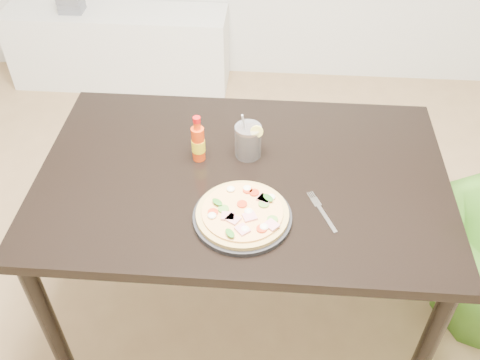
# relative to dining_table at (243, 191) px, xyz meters

# --- Properties ---
(dining_table) EXTENTS (1.40, 0.90, 0.75)m
(dining_table) POSITION_rel_dining_table_xyz_m (0.00, 0.00, 0.00)
(dining_table) COLOR black
(dining_table) RESTS_ON ground
(plate) EXTENTS (0.31, 0.31, 0.02)m
(plate) POSITION_rel_dining_table_xyz_m (0.01, -0.21, 0.09)
(plate) COLOR black
(plate) RESTS_ON dining_table
(pizza) EXTENTS (0.29, 0.29, 0.03)m
(pizza) POSITION_rel_dining_table_xyz_m (0.02, -0.21, 0.11)
(pizza) COLOR tan
(pizza) RESTS_ON plate
(hot_sauce_bottle) EXTENTS (0.05, 0.05, 0.18)m
(hot_sauce_bottle) POSITION_rel_dining_table_xyz_m (-0.16, 0.07, 0.15)
(hot_sauce_bottle) COLOR red
(hot_sauce_bottle) RESTS_ON dining_table
(cola_cup) EXTENTS (0.10, 0.09, 0.18)m
(cola_cup) POSITION_rel_dining_table_xyz_m (0.01, 0.10, 0.14)
(cola_cup) COLOR black
(cola_cup) RESTS_ON dining_table
(fork) EXTENTS (0.09, 0.18, 0.00)m
(fork) POSITION_rel_dining_table_xyz_m (0.26, -0.16, 0.09)
(fork) COLOR silver
(fork) RESTS_ON dining_table
(media_console) EXTENTS (1.40, 0.34, 0.50)m
(media_console) POSITION_rel_dining_table_xyz_m (-0.92, 1.71, -0.42)
(media_console) COLOR white
(media_console) RESTS_ON ground
(cd_stack) EXTENTS (0.14, 0.12, 0.11)m
(cd_stack) POSITION_rel_dining_table_xyz_m (-1.17, 1.69, -0.11)
(cd_stack) COLOR slate
(cd_stack) RESTS_ON media_console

